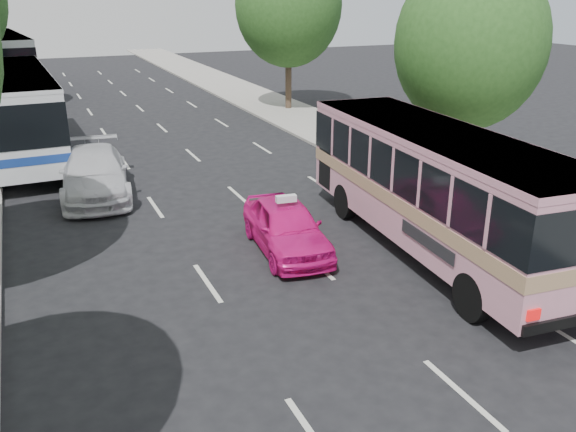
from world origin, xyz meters
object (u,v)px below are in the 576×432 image
white_pickup (95,173)px  tour_coach_front (18,106)px  pink_taxi (286,226)px  tour_coach_rear (1,58)px  pink_bus (436,178)px

white_pickup → tour_coach_front: bearing=114.0°
pink_taxi → tour_coach_rear: tour_coach_rear is taller
tour_coach_front → tour_coach_rear: (-0.69, 19.10, 0.18)m
pink_bus → white_pickup: 11.62m
white_pickup → tour_coach_rear: size_ratio=0.41×
pink_bus → tour_coach_front: tour_coach_front is taller
white_pickup → tour_coach_front: tour_coach_front is taller
white_pickup → tour_coach_front: size_ratio=0.45×
white_pickup → tour_coach_front: (-2.12, 6.51, 1.38)m
tour_coach_rear → white_pickup: bearing=-89.6°
pink_bus → white_pickup: (-7.74, 8.58, -1.27)m
white_pickup → tour_coach_rear: 25.80m
tour_coach_front → tour_coach_rear: 19.11m
pink_bus → pink_taxi: bearing=160.8°
tour_coach_front → tour_coach_rear: tour_coach_rear is taller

